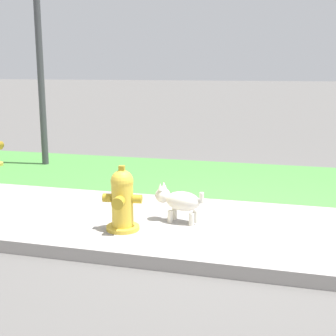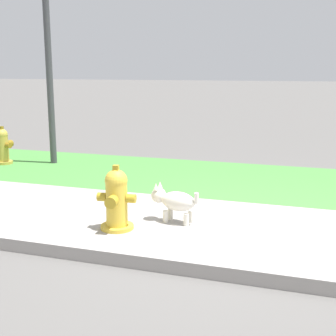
{
  "view_description": "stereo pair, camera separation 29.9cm",
  "coord_description": "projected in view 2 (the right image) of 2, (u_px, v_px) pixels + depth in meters",
  "views": [
    {
      "loc": [
        0.57,
        -4.6,
        1.62
      ],
      "look_at": [
        -0.94,
        0.92,
        0.4
      ],
      "focal_mm": 50.0,
      "sensor_mm": 36.0,
      "label": 1
    },
    {
      "loc": [
        0.85,
        -4.52,
        1.62
      ],
      "look_at": [
        -0.94,
        0.92,
        0.4
      ],
      "focal_mm": 50.0,
      "sensor_mm": 36.0,
      "label": 2
    }
  ],
  "objects": [
    {
      "name": "small_white_dog",
      "position": [
        174.0,
        201.0,
        4.97
      ],
      "size": [
        0.56,
        0.26,
        0.42
      ],
      "rotation": [
        0.0,
        0.0,
        2.98
      ],
      "color": "silver",
      "rests_on": "ground"
    },
    {
      "name": "sidewalk_pavement",
      "position": [
        227.0,
        229.0,
        4.79
      ],
      "size": [
        18.0,
        2.06,
        0.01
      ],
      "primitive_type": "cube",
      "color": "#9E9993",
      "rests_on": "ground"
    },
    {
      "name": "fire_hydrant_far_end",
      "position": [
        116.0,
        200.0,
        4.74
      ],
      "size": [
        0.41,
        0.38,
        0.68
      ],
      "rotation": [
        0.0,
        0.0,
        3.26
      ],
      "color": "gold",
      "rests_on": "ground"
    },
    {
      "name": "fire_hydrant_across_street",
      "position": [
        3.0,
        146.0,
        8.06
      ],
      "size": [
        0.38,
        0.35,
        0.66
      ],
      "rotation": [
        0.0,
        0.0,
        6.1
      ],
      "color": "gold",
      "rests_on": "ground"
    },
    {
      "name": "ground_plane",
      "position": [
        227.0,
        230.0,
        4.79
      ],
      "size": [
        120.0,
        120.0,
        0.0
      ],
      "primitive_type": "plane",
      "color": "#5B5956"
    },
    {
      "name": "street_curb",
      "position": [
        200.0,
        267.0,
        3.75
      ],
      "size": [
        18.0,
        0.16,
        0.12
      ],
      "primitive_type": "cube",
      "color": "#9E9993",
      "rests_on": "ground"
    },
    {
      "name": "grass_verge",
      "position": [
        257.0,
        181.0,
        6.88
      ],
      "size": [
        18.0,
        2.44,
        0.01
      ],
      "primitive_type": "cube",
      "color": "#47893D",
      "rests_on": "ground"
    }
  ]
}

